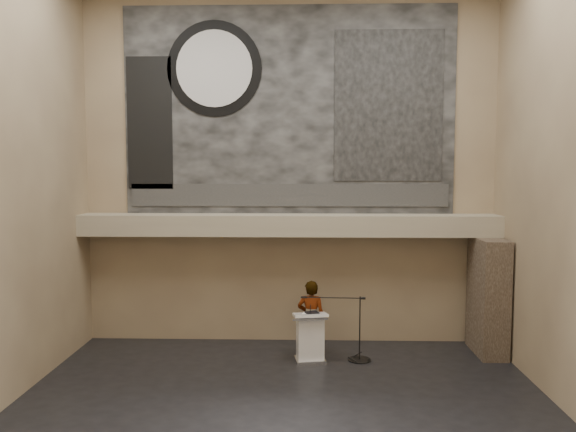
{
  "coord_description": "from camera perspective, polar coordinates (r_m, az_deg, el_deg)",
  "views": [
    {
      "loc": [
        0.38,
        -9.78,
        4.32
      ],
      "look_at": [
        0.0,
        3.2,
        3.2
      ],
      "focal_mm": 35.0,
      "sensor_mm": 36.0,
      "label": 1
    }
  ],
  "objects": [
    {
      "name": "floor",
      "position": [
        10.7,
        -0.52,
        -18.89
      ],
      "size": [
        10.0,
        10.0,
        0.0
      ],
      "primitive_type": "plane",
      "color": "black",
      "rests_on": "ground"
    },
    {
      "name": "lectern",
      "position": [
        12.77,
        2.26,
        -12.23
      ],
      "size": [
        0.81,
        0.63,
        1.14
      ],
      "rotation": [
        0.0,
        0.0,
        0.16
      ],
      "color": "silver",
      "rests_on": "floor"
    },
    {
      "name": "wall_right",
      "position": [
        10.82,
        27.04,
        4.02
      ],
      "size": [
        0.02,
        8.0,
        8.5
      ],
      "primitive_type": "cube",
      "color": "#806A51",
      "rests_on": "floor"
    },
    {
      "name": "sprinkler_right",
      "position": [
        13.52,
        8.13,
        -2.13
      ],
      "size": [
        0.04,
        0.04,
        0.06
      ],
      "primitive_type": "cylinder",
      "color": "#B2893D",
      "rests_on": "soffit"
    },
    {
      "name": "banner_clock_face",
      "position": [
        14.06,
        -7.51,
        14.63
      ],
      "size": [
        1.84,
        0.02,
        1.84
      ],
      "primitive_type": "cylinder",
      "rotation": [
        1.57,
        0.0,
        0.0
      ],
      "color": "silver",
      "rests_on": "banner"
    },
    {
      "name": "wall_front",
      "position": [
        5.79,
        -2.07,
        4.21
      ],
      "size": [
        10.0,
        0.02,
        8.5
      ],
      "primitive_type": "cube",
      "color": "#806A51",
      "rests_on": "floor"
    },
    {
      "name": "wall_back",
      "position": [
        13.78,
        0.1,
        4.64
      ],
      "size": [
        10.0,
        0.02,
        8.5
      ],
      "primitive_type": "cube",
      "color": "#806A51",
      "rests_on": "floor"
    },
    {
      "name": "sprinkler_left",
      "position": [
        13.58,
        -6.73,
        -2.08
      ],
      "size": [
        0.04,
        0.04,
        0.06
      ],
      "primitive_type": "cylinder",
      "color": "#B2893D",
      "rests_on": "soffit"
    },
    {
      "name": "soffit",
      "position": [
        13.45,
        0.05,
        -0.91
      ],
      "size": [
        10.0,
        0.8,
        0.5
      ],
      "primitive_type": "cube",
      "color": "gray",
      "rests_on": "wall_back"
    },
    {
      "name": "wall_left",
      "position": [
        11.16,
        -27.21,
        4.02
      ],
      "size": [
        0.02,
        8.0,
        8.5
      ],
      "primitive_type": "cube",
      "color": "#806A51",
      "rests_on": "floor"
    },
    {
      "name": "banner_brick_print",
      "position": [
        14.26,
        -13.88,
        9.13
      ],
      "size": [
        1.1,
        0.02,
        3.2
      ],
      "primitive_type": "cube",
      "color": "black",
      "rests_on": "banner"
    },
    {
      "name": "banner",
      "position": [
        13.82,
        0.09,
        10.66
      ],
      "size": [
        8.0,
        0.05,
        5.0
      ],
      "primitive_type": "cube",
      "color": "black",
      "rests_on": "wall_back"
    },
    {
      "name": "mic_stand",
      "position": [
        13.05,
        7.05,
        -13.39
      ],
      "size": [
        1.58,
        0.52,
        1.46
      ],
      "rotation": [
        0.0,
        0.0,
        -0.04
      ],
      "color": "black",
      "rests_on": "floor"
    },
    {
      "name": "banner_building_print",
      "position": [
        13.94,
        10.19,
        10.95
      ],
      "size": [
        2.6,
        0.02,
        3.6
      ],
      "primitive_type": "cube",
      "color": "black",
      "rests_on": "banner"
    },
    {
      "name": "stone_pier",
      "position": [
        13.94,
        19.66,
        -7.66
      ],
      "size": [
        0.6,
        1.4,
        2.7
      ],
      "primitive_type": "cube",
      "color": "#3E3126",
      "rests_on": "floor"
    },
    {
      "name": "binder",
      "position": [
        12.61,
        2.45,
        -9.79
      ],
      "size": [
        0.33,
        0.31,
        0.04
      ],
      "primitive_type": "cube",
      "rotation": [
        0.0,
        0.0,
        0.39
      ],
      "color": "black",
      "rests_on": "lectern"
    },
    {
      "name": "banner_text_strip",
      "position": [
        13.73,
        0.09,
        2.13
      ],
      "size": [
        7.76,
        0.02,
        0.55
      ],
      "primitive_type": "cube",
      "color": "#2B2B2B",
      "rests_on": "banner"
    },
    {
      "name": "banner_clock_rim",
      "position": [
        14.08,
        -7.5,
        14.62
      ],
      "size": [
        2.3,
        0.02,
        2.3
      ],
      "primitive_type": "cylinder",
      "rotation": [
        1.57,
        0.0,
        0.0
      ],
      "color": "black",
      "rests_on": "banner"
    },
    {
      "name": "speaker_person",
      "position": [
        13.08,
        2.37,
        -10.33
      ],
      "size": [
        0.71,
        0.54,
        1.76
      ],
      "primitive_type": "imported",
      "rotation": [
        0.0,
        0.0,
        2.95
      ],
      "color": "silver",
      "rests_on": "floor"
    },
    {
      "name": "papers",
      "position": [
        12.63,
        1.94,
        -9.84
      ],
      "size": [
        0.26,
        0.31,
        0.0
      ],
      "primitive_type": "cube",
      "rotation": [
        0.0,
        0.0,
        -0.3
      ],
      "color": "white",
      "rests_on": "lectern"
    }
  ]
}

